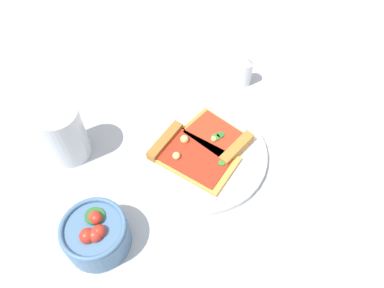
{
  "coord_description": "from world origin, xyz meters",
  "views": [
    {
      "loc": [
        -0.37,
        0.2,
        0.61
      ],
      "look_at": [
        -0.01,
        -0.02,
        0.03
      ],
      "focal_mm": 34.29,
      "sensor_mm": 36.0,
      "label": 1
    }
  ],
  "objects_px": {
    "paper_napkin": "(324,156)",
    "pepper_shaker": "(245,71)",
    "plate": "(200,154)",
    "salad_bowl": "(96,234)",
    "soda_glass": "(64,134)",
    "pizza_slice_far": "(188,154)",
    "pizza_slice_near": "(220,139)"
  },
  "relations": [
    {
      "from": "soda_glass",
      "to": "paper_napkin",
      "type": "relative_size",
      "value": 0.87
    },
    {
      "from": "plate",
      "to": "salad_bowl",
      "type": "xyz_separation_m",
      "value": [
        -0.06,
        0.25,
        0.03
      ]
    },
    {
      "from": "pizza_slice_near",
      "to": "soda_glass",
      "type": "xyz_separation_m",
      "value": [
        0.14,
        0.27,
        0.04
      ]
    },
    {
      "from": "pizza_slice_far",
      "to": "pepper_shaker",
      "type": "relative_size",
      "value": 2.58
    },
    {
      "from": "plate",
      "to": "pizza_slice_near",
      "type": "xyz_separation_m",
      "value": [
        0.0,
        -0.05,
        0.01
      ]
    },
    {
      "from": "paper_napkin",
      "to": "pepper_shaker",
      "type": "xyz_separation_m",
      "value": [
        0.26,
        0.01,
        0.03
      ]
    },
    {
      "from": "salad_bowl",
      "to": "paper_napkin",
      "type": "relative_size",
      "value": 0.8
    },
    {
      "from": "plate",
      "to": "pizza_slice_far",
      "type": "height_order",
      "value": "pizza_slice_far"
    },
    {
      "from": "soda_glass",
      "to": "pepper_shaker",
      "type": "height_order",
      "value": "soda_glass"
    },
    {
      "from": "pizza_slice_near",
      "to": "salad_bowl",
      "type": "xyz_separation_m",
      "value": [
        -0.07,
        0.29,
        0.01
      ]
    },
    {
      "from": "pizza_slice_far",
      "to": "paper_napkin",
      "type": "xyz_separation_m",
      "value": [
        -0.14,
        -0.24,
        -0.02
      ]
    },
    {
      "from": "salad_bowl",
      "to": "pizza_slice_far",
      "type": "bearing_deg",
      "value": -72.97
    },
    {
      "from": "pizza_slice_near",
      "to": "salad_bowl",
      "type": "height_order",
      "value": "salad_bowl"
    },
    {
      "from": "plate",
      "to": "soda_glass",
      "type": "relative_size",
      "value": 2.25
    },
    {
      "from": "pizza_slice_near",
      "to": "pepper_shaker",
      "type": "xyz_separation_m",
      "value": [
        0.12,
        -0.15,
        0.02
      ]
    },
    {
      "from": "pizza_slice_near",
      "to": "soda_glass",
      "type": "relative_size",
      "value": 1.24
    },
    {
      "from": "salad_bowl",
      "to": "soda_glass",
      "type": "bearing_deg",
      "value": -7.21
    },
    {
      "from": "pizza_slice_far",
      "to": "pepper_shaker",
      "type": "bearing_deg",
      "value": -61.81
    },
    {
      "from": "pizza_slice_far",
      "to": "soda_glass",
      "type": "bearing_deg",
      "value": 53.74
    },
    {
      "from": "plate",
      "to": "paper_napkin",
      "type": "height_order",
      "value": "plate"
    },
    {
      "from": "pizza_slice_near",
      "to": "salad_bowl",
      "type": "distance_m",
      "value": 0.3
    },
    {
      "from": "paper_napkin",
      "to": "pepper_shaker",
      "type": "bearing_deg",
      "value": 2.71
    },
    {
      "from": "pizza_slice_near",
      "to": "pepper_shaker",
      "type": "bearing_deg",
      "value": -50.96
    },
    {
      "from": "pizza_slice_near",
      "to": "salad_bowl",
      "type": "bearing_deg",
      "value": 102.61
    },
    {
      "from": "plate",
      "to": "paper_napkin",
      "type": "xyz_separation_m",
      "value": [
        -0.13,
        -0.21,
        -0.01
      ]
    },
    {
      "from": "salad_bowl",
      "to": "pepper_shaker",
      "type": "height_order",
      "value": "salad_bowl"
    },
    {
      "from": "paper_napkin",
      "to": "salad_bowl",
      "type": "bearing_deg",
      "value": 81.33
    },
    {
      "from": "pizza_slice_near",
      "to": "soda_glass",
      "type": "bearing_deg",
      "value": 61.96
    },
    {
      "from": "soda_glass",
      "to": "paper_napkin",
      "type": "xyz_separation_m",
      "value": [
        -0.28,
        -0.43,
        -0.06
      ]
    },
    {
      "from": "plate",
      "to": "paper_napkin",
      "type": "bearing_deg",
      "value": -122.13
    },
    {
      "from": "plate",
      "to": "salad_bowl",
      "type": "bearing_deg",
      "value": 104.59
    },
    {
      "from": "pepper_shaker",
      "to": "salad_bowl",
      "type": "bearing_deg",
      "value": 112.93
    }
  ]
}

